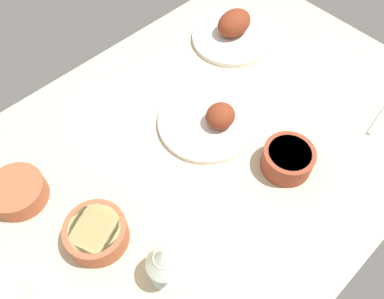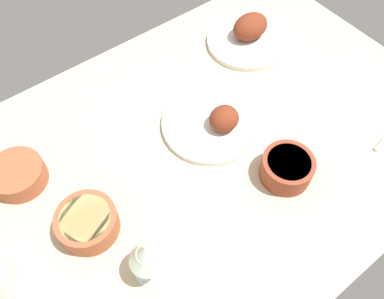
{
  "view_description": "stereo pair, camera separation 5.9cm",
  "coord_description": "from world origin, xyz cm",
  "px_view_note": "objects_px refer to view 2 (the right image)",
  "views": [
    {
      "loc": [
        36.47,
        38.42,
        86.26
      ],
      "look_at": [
        0.0,
        0.0,
        6.0
      ],
      "focal_mm": 36.66,
      "sensor_mm": 36.0,
      "label": 1
    },
    {
      "loc": [
        32.01,
        42.21,
        86.26
      ],
      "look_at": [
        0.0,
        0.0,
        6.0
      ],
      "focal_mm": 36.66,
      "sensor_mm": 36.0,
      "label": 2
    }
  ],
  "objects_px": {
    "plate_center_main": "(248,35)",
    "bowl_soup": "(287,168)",
    "bowl_pasta": "(87,222)",
    "wine_glass": "(147,255)",
    "plate_far_side": "(214,122)",
    "bowl_cream": "(18,174)"
  },
  "relations": [
    {
      "from": "plate_center_main",
      "to": "bowl_soup",
      "type": "height_order",
      "value": "plate_center_main"
    },
    {
      "from": "bowl_pasta",
      "to": "wine_glass",
      "type": "bearing_deg",
      "value": 109.06
    },
    {
      "from": "plate_far_side",
      "to": "bowl_soup",
      "type": "distance_m",
      "value": 0.22
    },
    {
      "from": "plate_center_main",
      "to": "plate_far_side",
      "type": "relative_size",
      "value": 0.95
    },
    {
      "from": "bowl_cream",
      "to": "bowl_pasta",
      "type": "xyz_separation_m",
      "value": [
        -0.07,
        0.21,
        0.0
      ]
    },
    {
      "from": "bowl_cream",
      "to": "wine_glass",
      "type": "relative_size",
      "value": 0.92
    },
    {
      "from": "plate_center_main",
      "to": "bowl_soup",
      "type": "bearing_deg",
      "value": 59.2
    },
    {
      "from": "plate_center_main",
      "to": "plate_far_side",
      "type": "xyz_separation_m",
      "value": [
        0.29,
        0.19,
        -0.01
      ]
    },
    {
      "from": "bowl_soup",
      "to": "plate_far_side",
      "type": "bearing_deg",
      "value": -78.35
    },
    {
      "from": "plate_far_side",
      "to": "wine_glass",
      "type": "bearing_deg",
      "value": 32.32
    },
    {
      "from": "bowl_soup",
      "to": "bowl_pasta",
      "type": "relative_size",
      "value": 0.92
    },
    {
      "from": "bowl_cream",
      "to": "wine_glass",
      "type": "bearing_deg",
      "value": 109.1
    },
    {
      "from": "bowl_cream",
      "to": "bowl_soup",
      "type": "distance_m",
      "value": 0.63
    },
    {
      "from": "bowl_soup",
      "to": "bowl_pasta",
      "type": "xyz_separation_m",
      "value": [
        0.44,
        -0.16,
        -0.0
      ]
    },
    {
      "from": "plate_center_main",
      "to": "bowl_pasta",
      "type": "xyz_separation_m",
      "value": [
        0.68,
        0.24,
        0.01
      ]
    },
    {
      "from": "wine_glass",
      "to": "bowl_pasta",
      "type": "bearing_deg",
      "value": -70.94
    },
    {
      "from": "plate_center_main",
      "to": "bowl_cream",
      "type": "height_order",
      "value": "plate_center_main"
    },
    {
      "from": "plate_far_side",
      "to": "wine_glass",
      "type": "relative_size",
      "value": 1.81
    },
    {
      "from": "plate_far_side",
      "to": "bowl_soup",
      "type": "height_order",
      "value": "plate_far_side"
    },
    {
      "from": "bowl_soup",
      "to": "wine_glass",
      "type": "distance_m",
      "value": 0.39
    },
    {
      "from": "plate_far_side",
      "to": "bowl_soup",
      "type": "relative_size",
      "value": 2.06
    },
    {
      "from": "plate_center_main",
      "to": "wine_glass",
      "type": "distance_m",
      "value": 0.75
    }
  ]
}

